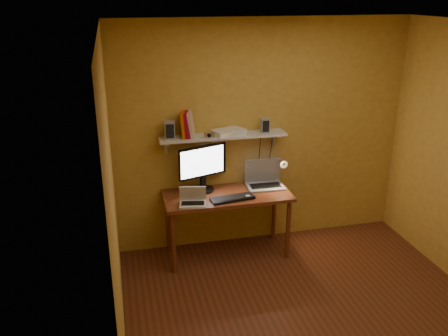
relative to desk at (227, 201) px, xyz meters
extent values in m
cube|color=#612C18|center=(0.50, -1.28, -0.67)|extent=(3.40, 3.20, 0.02)
cube|color=silver|center=(0.50, -1.28, 1.95)|extent=(3.40, 3.20, 0.02)
cube|color=gold|center=(0.50, 0.33, 0.64)|extent=(3.40, 0.02, 2.60)
cube|color=gold|center=(-1.21, -1.28, 0.64)|extent=(0.02, 3.20, 2.60)
cube|color=brown|center=(0.00, 0.00, 0.07)|extent=(1.40, 0.60, 0.04)
cylinder|color=brown|center=(-0.64, -0.24, -0.31)|extent=(0.05, 0.05, 0.71)
cylinder|color=brown|center=(0.64, -0.24, -0.31)|extent=(0.05, 0.05, 0.71)
cylinder|color=brown|center=(-0.64, 0.24, -0.31)|extent=(0.05, 0.05, 0.71)
cylinder|color=brown|center=(0.64, 0.24, -0.31)|extent=(0.05, 0.05, 0.71)
cube|color=silver|center=(0.00, 0.19, 0.70)|extent=(1.40, 0.25, 0.02)
cube|color=silver|center=(-0.62, 0.30, 0.60)|extent=(0.03, 0.03, 0.18)
cube|color=silver|center=(0.62, 0.30, 0.60)|extent=(0.03, 0.03, 0.18)
cylinder|color=black|center=(-0.24, 0.17, 0.09)|extent=(0.31, 0.31, 0.02)
cube|color=black|center=(-0.24, 0.17, 0.19)|extent=(0.07, 0.06, 0.18)
cube|color=black|center=(-0.24, 0.17, 0.43)|extent=(0.56, 0.21, 0.35)
cube|color=white|center=(-0.24, 0.15, 0.43)|extent=(0.51, 0.17, 0.31)
cube|color=gray|center=(0.47, 0.09, 0.10)|extent=(0.42, 0.31, 0.02)
cube|color=black|center=(0.47, 0.09, 0.11)|extent=(0.36, 0.17, 0.00)
cube|color=gray|center=(0.48, 0.21, 0.25)|extent=(0.41, 0.07, 0.29)
cube|color=#161E46|center=(0.48, 0.21, 0.25)|extent=(0.36, 0.05, 0.24)
cube|color=silver|center=(-0.42, -0.19, 0.10)|extent=(0.31, 0.24, 0.02)
cube|color=black|center=(-0.42, -0.19, 0.11)|extent=(0.25, 0.15, 0.00)
cube|color=silver|center=(-0.41, -0.13, 0.19)|extent=(0.29, 0.14, 0.18)
cube|color=black|center=(-0.41, -0.13, 0.19)|extent=(0.25, 0.11, 0.15)
cube|color=black|center=(0.02, -0.15, 0.10)|extent=(0.49, 0.22, 0.03)
ellipsoid|color=silver|center=(0.19, -0.15, 0.10)|extent=(0.10, 0.07, 0.03)
cube|color=silver|center=(0.66, 0.24, 0.08)|extent=(0.05, 0.06, 0.08)
cylinder|color=silver|center=(0.66, 0.24, 0.23)|extent=(0.02, 0.02, 0.28)
cylinder|color=silver|center=(0.66, 0.16, 0.37)|extent=(0.01, 0.16, 0.01)
cone|color=silver|center=(0.66, 0.08, 0.37)|extent=(0.09, 0.09, 0.09)
sphere|color=#FFE0A5|center=(0.66, 0.06, 0.37)|extent=(0.04, 0.04, 0.04)
cube|color=gray|center=(-0.58, 0.18, 0.81)|extent=(0.12, 0.12, 0.19)
cube|color=gray|center=(0.47, 0.18, 0.79)|extent=(0.09, 0.09, 0.16)
cube|color=#C44700|center=(-0.43, 0.20, 0.85)|extent=(0.10, 0.19, 0.28)
cube|color=maroon|center=(-0.39, 0.20, 0.85)|extent=(0.11, 0.20, 0.28)
cube|color=#C8A995|center=(-0.35, 0.20, 0.85)|extent=(0.12, 0.20, 0.28)
cube|color=silver|center=(-0.17, 0.12, 0.74)|extent=(0.11, 0.05, 0.07)
cylinder|color=black|center=(-0.17, 0.10, 0.74)|extent=(0.04, 0.03, 0.04)
cube|color=silver|center=(0.06, 0.19, 0.74)|extent=(0.39, 0.32, 0.06)
camera|label=1|loc=(-1.14, -4.64, 2.19)|focal=38.00mm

